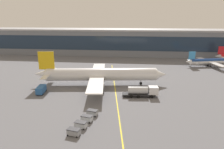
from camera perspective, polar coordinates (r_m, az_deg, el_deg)
ground_plane at (r=66.87m, az=2.68°, el=-5.59°), size 700.00×700.00×0.00m
apron_lead_in_line at (r=68.88m, az=0.99°, el=-4.93°), size 11.54×79.25×0.01m
terminal_building at (r=136.13m, az=11.35°, el=8.46°), size 212.79×19.96×15.94m
main_airliner at (r=75.72m, az=-3.04°, el=0.04°), size 47.14×37.50×12.10m
fuel_tanker at (r=65.84m, az=8.21°, el=-4.47°), size 10.98×3.45×3.25m
crew_van at (r=71.72m, az=-18.49°, el=-3.81°), size 2.69×5.22×2.30m
baggage_cart_0 at (r=46.43m, az=-10.20°, el=-14.88°), size 2.92×2.10×1.48m
baggage_cart_1 at (r=48.88m, az=-8.38°, el=-13.13°), size 2.92×2.10×1.48m
baggage_cart_2 at (r=51.40m, az=-6.75°, el=-11.55°), size 2.92×2.10×1.48m
baggage_cart_3 at (r=54.00m, az=-5.29°, el=-10.11°), size 2.92×2.10×1.48m
commuter_jet_near at (r=115.00m, az=25.19°, el=3.24°), size 27.11×21.68×7.51m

